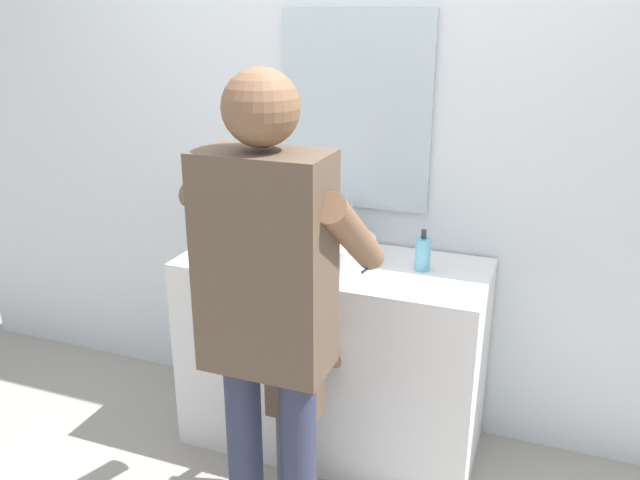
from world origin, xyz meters
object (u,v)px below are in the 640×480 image
(soap_bottle, at_px, (423,254))
(adult_parent, at_px, (269,294))
(child_toddler, at_px, (296,384))
(toothbrush_cup, at_px, (270,237))

(soap_bottle, distance_m, adult_parent, 0.80)
(child_toddler, bearing_deg, soap_bottle, 51.14)
(child_toddler, bearing_deg, toothbrush_cup, 124.05)
(child_toddler, xyz_separation_m, adult_parent, (0.04, -0.29, 0.49))
(toothbrush_cup, height_order, adult_parent, adult_parent)
(soap_bottle, xyz_separation_m, adult_parent, (-0.32, -0.73, 0.09))
(soap_bottle, relative_size, adult_parent, 0.10)
(toothbrush_cup, bearing_deg, soap_bottle, -0.39)
(toothbrush_cup, xyz_separation_m, adult_parent, (0.34, -0.74, 0.10))
(soap_bottle, bearing_deg, adult_parent, -113.26)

